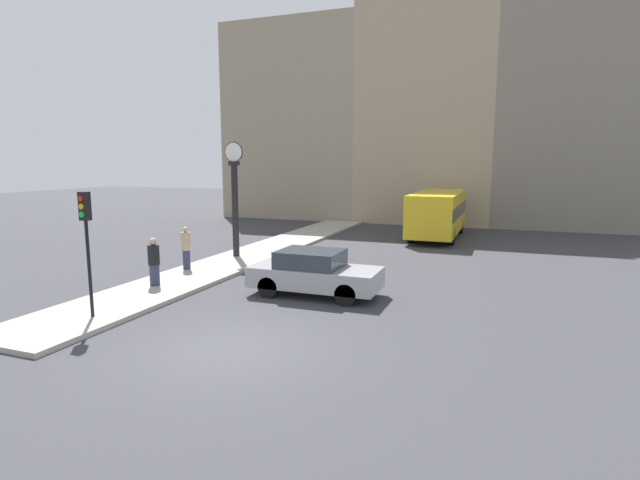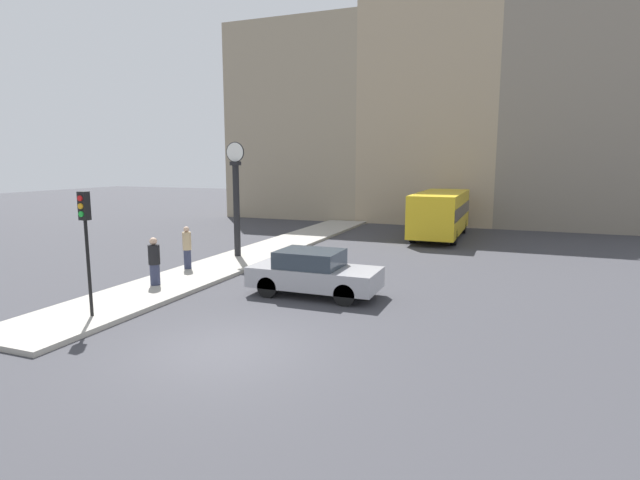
{
  "view_description": "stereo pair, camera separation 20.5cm",
  "coord_description": "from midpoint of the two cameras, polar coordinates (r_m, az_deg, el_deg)",
  "views": [
    {
      "loc": [
        5.91,
        -9.54,
        4.33
      ],
      "look_at": [
        -0.27,
        6.71,
        1.59
      ],
      "focal_mm": 28.0,
      "sensor_mm": 36.0,
      "label": 1
    },
    {
      "loc": [
        6.1,
        -9.46,
        4.33
      ],
      "look_at": [
        -0.27,
        6.71,
        1.59
      ],
      "focal_mm": 28.0,
      "sensor_mm": 36.0,
      "label": 2
    }
  ],
  "objects": [
    {
      "name": "ground_plane",
      "position": [
        12.05,
        -10.95,
        -12.27
      ],
      "size": [
        120.0,
        120.0,
        0.0
      ],
      "primitive_type": "plane",
      "color": "#38383D"
    },
    {
      "name": "street_clock",
      "position": [
        22.37,
        -9.96,
        4.63
      ],
      "size": [
        0.88,
        0.37,
        5.03
      ],
      "color": "black",
      "rests_on": "sidewalk_corner"
    },
    {
      "name": "pedestrian_black_jacket",
      "position": [
        17.91,
        -18.76,
        -2.38
      ],
      "size": [
        0.39,
        0.39,
        1.64
      ],
      "color": "#2D334C",
      "rests_on": "sidewalk_corner"
    },
    {
      "name": "sedan_car",
      "position": [
        16.27,
        -1.03,
        -3.76
      ],
      "size": [
        4.21,
        1.82,
        1.48
      ],
      "color": "#9E9EA3",
      "rests_on": "ground_plane"
    },
    {
      "name": "sidewalk_corner",
      "position": [
        23.82,
        -7.21,
        -1.41
      ],
      "size": [
        2.73,
        26.31,
        0.14
      ],
      "primitive_type": "cube",
      "color": "#A39E93",
      "rests_on": "ground_plane"
    },
    {
      "name": "pedestrian_tan_coat",
      "position": [
        20.25,
        -15.34,
        -0.87
      ],
      "size": [
        0.33,
        0.33,
        1.68
      ],
      "color": "#2D334C",
      "rests_on": "sidewalk_corner"
    },
    {
      "name": "bus_distant",
      "position": [
        29.31,
        13.12,
        3.17
      ],
      "size": [
        2.46,
        7.69,
        2.6
      ],
      "color": "gold",
      "rests_on": "ground_plane"
    },
    {
      "name": "traffic_light_near",
      "position": [
        14.67,
        -25.53,
        1.28
      ],
      "size": [
        0.26,
        0.24,
        3.4
      ],
      "color": "black",
      "rests_on": "sidewalk_corner"
    },
    {
      "name": "building_row",
      "position": [
        37.06,
        11.83,
        13.68
      ],
      "size": [
        30.38,
        5.0,
        15.64
      ],
      "color": "gray",
      "rests_on": "ground_plane"
    }
  ]
}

